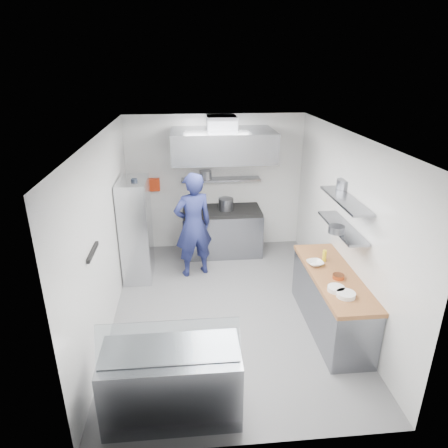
{
  "coord_description": "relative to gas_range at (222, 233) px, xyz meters",
  "views": [
    {
      "loc": [
        -0.57,
        -5.47,
        3.72
      ],
      "look_at": [
        0.0,
        0.6,
        1.25
      ],
      "focal_mm": 32.0,
      "sensor_mm": 36.0,
      "label": 1
    }
  ],
  "objects": [
    {
      "name": "floor",
      "position": [
        -0.1,
        -2.1,
        -0.45
      ],
      "size": [
        5.0,
        5.0,
        0.0
      ],
      "primitive_type": "plane",
      "color": "slate",
      "rests_on": "ground"
    },
    {
      "name": "prep_counter_base",
      "position": [
        1.38,
        -2.7,
        -0.03
      ],
      "size": [
        0.62,
        2.0,
        0.84
      ],
      "primitive_type": "cube",
      "color": "gray",
      "rests_on": "floor"
    },
    {
      "name": "over_range_shelf",
      "position": [
        0.0,
        0.24,
        1.07
      ],
      "size": [
        1.6,
        0.3,
        0.04
      ],
      "primitive_type": "cube",
      "color": "gray",
      "rests_on": "wall_back"
    },
    {
      "name": "wire_rack",
      "position": [
        -1.63,
        -0.82,
        0.48
      ],
      "size": [
        0.5,
        0.9,
        1.85
      ],
      "primitive_type": "cube",
      "color": "silver",
      "rests_on": "floor"
    },
    {
      "name": "wall_shelf_lower",
      "position": [
        1.54,
        -2.4,
        1.05
      ],
      "size": [
        0.3,
        1.3,
        0.04
      ],
      "primitive_type": "cube",
      "color": "gray",
      "rests_on": "wall_right"
    },
    {
      "name": "chef",
      "position": [
        -0.6,
        -0.85,
        0.53
      ],
      "size": [
        0.83,
        0.68,
        1.97
      ],
      "primitive_type": "imported",
      "rotation": [
        0.0,
        0.0,
        3.48
      ],
      "color": "navy",
      "rests_on": "floor"
    },
    {
      "name": "display_case",
      "position": [
        -0.92,
        -4.1,
        -0.03
      ],
      "size": [
        1.5,
        0.7,
        0.85
      ],
      "primitive_type": "cube",
      "color": "gray",
      "rests_on": "floor"
    },
    {
      "name": "red_firebox",
      "position": [
        -1.35,
        0.34,
        0.97
      ],
      "size": [
        0.22,
        0.1,
        0.26
      ],
      "primitive_type": "cube",
      "color": "red",
      "rests_on": "wall_back"
    },
    {
      "name": "copper_pan",
      "position": [
        1.39,
        -2.82,
        0.48
      ],
      "size": [
        0.16,
        0.16,
        0.06
      ],
      "primitive_type": "cylinder",
      "color": "#BE6235",
      "rests_on": "prep_counter_top"
    },
    {
      "name": "stock_pot_mid",
      "position": [
        0.08,
        -0.02,
        0.63
      ],
      "size": [
        0.3,
        0.3,
        0.24
      ],
      "primitive_type": "cylinder",
      "color": "slate",
      "rests_on": "cooktop"
    },
    {
      "name": "shelf_pot_d",
      "position": [
        1.71,
        -1.93,
        1.56
      ],
      "size": [
        0.26,
        0.26,
        0.14
      ],
      "primitive_type": "cylinder",
      "color": "slate",
      "rests_on": "wall_shelf_upper"
    },
    {
      "name": "rack_bin_b",
      "position": [
        -1.63,
        -0.8,
        0.85
      ],
      "size": [
        0.13,
        0.17,
        0.15
      ],
      "primitive_type": "cube",
      "color": "yellow",
      "rests_on": "wire_rack"
    },
    {
      "name": "gas_range",
      "position": [
        0.0,
        0.0,
        0.0
      ],
      "size": [
        1.6,
        0.8,
        0.9
      ],
      "primitive_type": "cube",
      "color": "gray",
      "rests_on": "floor"
    },
    {
      "name": "squeeze_bottle",
      "position": [
        1.37,
        -2.29,
        0.54
      ],
      "size": [
        0.06,
        0.06,
        0.18
      ],
      "primitive_type": "cylinder",
      "color": "yellow",
      "rests_on": "prep_counter_top"
    },
    {
      "name": "rack_bin_a",
      "position": [
        -1.63,
        -1.08,
        0.35
      ],
      "size": [
        0.18,
        0.22,
        0.2
      ],
      "primitive_type": "cube",
      "color": "white",
      "rests_on": "wire_rack"
    },
    {
      "name": "plate_stack_b",
      "position": [
        1.24,
        -3.14,
        0.48
      ],
      "size": [
        0.23,
        0.23,
        0.06
      ],
      "primitive_type": "cylinder",
      "color": "white",
      "rests_on": "prep_counter_top"
    },
    {
      "name": "plate_stack_a",
      "position": [
        1.32,
        -3.29,
        0.48
      ],
      "size": [
        0.25,
        0.25,
        0.06
      ],
      "primitive_type": "cylinder",
      "color": "white",
      "rests_on": "prep_counter_top"
    },
    {
      "name": "prep_counter_top",
      "position": [
        1.38,
        -2.7,
        0.42
      ],
      "size": [
        0.65,
        2.04,
        0.06
      ],
      "primitive_type": "cube",
      "color": "#996734",
      "rests_on": "prep_counter_base"
    },
    {
      "name": "display_glass",
      "position": [
        -0.92,
        -4.22,
        0.62
      ],
      "size": [
        1.47,
        0.19,
        0.42
      ],
      "primitive_type": "cube",
      "rotation": [
        -0.38,
        0.0,
        0.0
      ],
      "color": "silver",
      "rests_on": "display_case"
    },
    {
      "name": "wall_shelf_upper",
      "position": [
        1.54,
        -2.4,
        1.47
      ],
      "size": [
        0.3,
        1.3,
        0.04
      ],
      "primitive_type": "cube",
      "color": "gray",
      "rests_on": "wall_right"
    },
    {
      "name": "wall_back",
      "position": [
        -0.1,
        0.4,
        0.95
      ],
      "size": [
        3.6,
        2.8,
        0.02
      ],
      "primitive_type": "cube",
      "rotation": [
        1.57,
        0.0,
        0.0
      ],
      "color": "white",
      "rests_on": "floor"
    },
    {
      "name": "shelf_pot_c",
      "position": [
        1.37,
        -2.63,
        1.12
      ],
      "size": [
        0.23,
        0.23,
        0.1
      ],
      "primitive_type": "cylinder",
      "color": "slate",
      "rests_on": "wall_shelf_lower"
    },
    {
      "name": "hood_duct",
      "position": [
        0.0,
        0.05,
        2.23
      ],
      "size": [
        0.55,
        0.55,
        0.24
      ],
      "primitive_type": "cube",
      "color": "slate",
      "rests_on": "extractor_hood"
    },
    {
      "name": "knife_strip",
      "position": [
        -1.88,
        -3.0,
        1.1
      ],
      "size": [
        0.04,
        0.55,
        0.05
      ],
      "primitive_type": "cube",
      "color": "black",
      "rests_on": "wall_left"
    },
    {
      "name": "mixing_bowl",
      "position": [
        1.19,
        -2.4,
        0.48
      ],
      "size": [
        0.28,
        0.28,
        0.06
      ],
      "primitive_type": "imported",
      "rotation": [
        0.0,
        0.0,
        0.17
      ],
      "color": "white",
      "rests_on": "prep_counter_top"
    },
    {
      "name": "stock_pot_left",
      "position": [
        -0.61,
        0.21,
        0.61
      ],
      "size": [
        0.3,
        0.3,
        0.2
      ],
      "primitive_type": "cylinder",
      "color": "slate",
      "rests_on": "cooktop"
    },
    {
      "name": "wall_left",
      "position": [
        -1.9,
        -2.1,
        0.95
      ],
      "size": [
        2.8,
        5.0,
        0.02
      ],
      "primitive_type": "cube",
      "rotation": [
        1.57,
        0.0,
        1.57
      ],
      "color": "white",
      "rests_on": "floor"
    },
    {
      "name": "shelf_pot_a",
      "position": [
        -0.31,
        0.21,
        1.18
      ],
      "size": [
        0.24,
        0.24,
        0.18
      ],
      "primitive_type": "cylinder",
      "color": "slate",
      "rests_on": "over_range_shelf"
    },
    {
      "name": "rack_jar",
      "position": [
        -1.58,
        -0.89,
        1.35
      ],
      "size": [
        0.11,
        0.11,
        0.18
      ],
      "primitive_type": "cylinder",
      "color": "black",
      "rests_on": "wire_rack"
    },
    {
      "name": "ceiling",
      "position": [
        -0.1,
        -2.1,
        2.35
      ],
      "size": [
        5.0,
        5.0,
        0.0
      ],
      "primitive_type": "plane",
      "rotation": [
        3.14,
        0.0,
        0.0
      ],
      "color": "silver",
      "rests_on": "wall_back"
    },
    {
      "name": "extractor_hood",
      "position": [
        0.0,
        -0.18,
        1.85
      ],
      "size": [
        1.9,
        1.15,
        0.55
      ],
      "primitive_type": "cube",
      "color": "gray",
      "rests_on": "wall_back"
    },
    {
      "name": "cooktop",
      "position": [
        0.0,
        0.0,
        0.48
      ],
      "size": [
        1.57,
        0.78,
        0.06
      ],
      "primitive_type": "cube",
      "color": "black",
      "rests_on": "gas_range"
    },
    {
      "name": "wall_right",
      "position": [
        1.7,
        -2.1,
        0.95
      ],
      "size": [
        2.8,
        5.0,
        0.02
      ],
      "primitive_type": "cube",
      "rotation": [
        1.57,
        0.0,
        -1.57
      ],
      "color": "white",
      "rests_on": "floor"
    },
    {
      "name": "wall_front",
      "position": [
        -0.1,
        -4.6,
        0.95
      ],
      "size": [
        3.6,
        2.8,
        0.02
      ],
      "primitive_type": "cube",
      "rotation": [
        -1.57,
        0.0,
        0.0
      ],
      "color": "white",
      "rests_on": "floor"
    }
  ]
}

